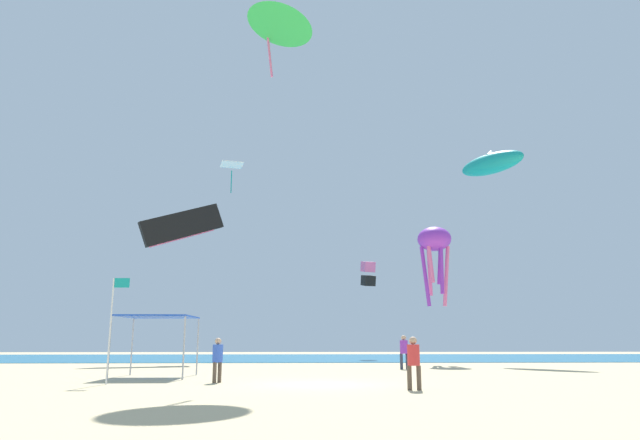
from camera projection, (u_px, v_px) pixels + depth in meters
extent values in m
cube|color=#D1BA8C|center=(317.00, 386.00, 20.08)|extent=(110.00, 110.00, 0.10)
cube|color=#1E6B93|center=(305.00, 358.00, 50.08)|extent=(110.00, 23.20, 0.03)
cylinder|color=#B2B2B7|center=(109.00, 348.00, 22.54)|extent=(0.07, 0.07, 2.50)
cylinder|color=#B2B2B7|center=(184.00, 347.00, 22.65)|extent=(0.07, 0.07, 2.50)
cylinder|color=#B2B2B7|center=(132.00, 347.00, 25.63)|extent=(0.07, 0.07, 2.50)
cylinder|color=#B2B2B7|center=(198.00, 347.00, 25.74)|extent=(0.07, 0.07, 2.50)
cube|color=blue|center=(158.00, 317.00, 24.40)|extent=(3.02, 3.23, 0.06)
cylinder|color=brown|center=(220.00, 372.00, 21.03)|extent=(0.14, 0.14, 0.74)
cylinder|color=brown|center=(215.00, 373.00, 20.78)|extent=(0.14, 0.14, 0.74)
cylinder|color=blue|center=(218.00, 353.00, 21.05)|extent=(0.38, 0.38, 0.64)
sphere|color=tan|center=(218.00, 341.00, 21.14)|extent=(0.24, 0.24, 0.24)
cylinder|color=#33384C|center=(407.00, 361.00, 30.61)|extent=(0.16, 0.16, 0.82)
cylinder|color=#33384C|center=(401.00, 361.00, 30.57)|extent=(0.16, 0.16, 0.82)
cylinder|color=purple|center=(404.00, 347.00, 30.75)|extent=(0.43, 0.43, 0.71)
sphere|color=tan|center=(404.00, 338.00, 30.85)|extent=(0.27, 0.27, 0.27)
cylinder|color=brown|center=(419.00, 378.00, 17.83)|extent=(0.15, 0.15, 0.75)
cylinder|color=brown|center=(409.00, 378.00, 17.86)|extent=(0.15, 0.15, 0.75)
cylinder|color=red|center=(413.00, 355.00, 17.99)|extent=(0.39, 0.39, 0.65)
sphere|color=tan|center=(413.00, 341.00, 18.08)|extent=(0.24, 0.24, 0.24)
cylinder|color=silver|center=(110.00, 330.00, 20.47)|extent=(0.06, 0.06, 3.77)
cube|color=teal|center=(122.00, 283.00, 20.83)|extent=(0.55, 0.02, 0.35)
ellipsoid|color=purple|center=(434.00, 239.00, 38.54)|extent=(3.18, 3.18, 1.64)
cylinder|color=purple|center=(440.00, 266.00, 38.72)|extent=(0.41, 0.45, 2.54)
cylinder|color=pink|center=(430.00, 271.00, 38.72)|extent=(0.37, 0.55, 3.29)
cylinder|color=purple|center=(425.00, 276.00, 38.09)|extent=(0.65, 0.31, 4.04)
cylinder|color=pink|center=(431.00, 264.00, 37.63)|extent=(0.41, 0.45, 2.54)
cylinder|color=purple|center=(442.00, 269.00, 37.48)|extent=(0.37, 0.55, 3.29)
cylinder|color=pink|center=(446.00, 276.00, 37.94)|extent=(0.65, 0.31, 4.04)
cone|color=green|center=(281.00, 20.00, 26.65)|extent=(4.26, 4.24, 1.39)
cylinder|color=pink|center=(269.00, 53.00, 27.61)|extent=(0.43, 0.29, 2.47)
cube|color=pink|center=(368.00, 267.00, 49.00)|extent=(1.26, 1.34, 1.02)
cube|color=black|center=(368.00, 281.00, 48.76)|extent=(1.26, 1.34, 1.02)
cube|color=white|center=(232.00, 165.00, 47.99)|extent=(2.21, 2.22, 0.09)
cylinder|color=teal|center=(231.00, 182.00, 47.67)|extent=(0.10, 0.10, 1.94)
cube|color=black|center=(182.00, 225.00, 41.17)|extent=(5.62, 3.64, 3.84)
cube|color=pink|center=(182.00, 236.00, 41.00)|extent=(4.21, 2.70, 2.12)
ellipsoid|color=teal|center=(492.00, 164.00, 42.64)|extent=(4.72, 5.46, 1.95)
cone|color=white|center=(491.00, 153.00, 42.81)|extent=(1.19, 1.16, 0.76)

